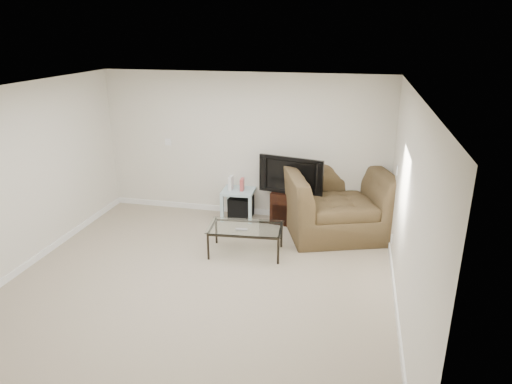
% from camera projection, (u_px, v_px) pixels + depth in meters
% --- Properties ---
extents(floor, '(5.00, 5.00, 0.00)m').
position_uv_depth(floor, '(199.00, 283.00, 6.00)').
color(floor, tan).
rests_on(floor, ground).
extents(ceiling, '(5.00, 5.00, 0.00)m').
position_uv_depth(ceiling, '(190.00, 91.00, 5.16)').
color(ceiling, white).
rests_on(ceiling, ground).
extents(wall_back, '(5.00, 0.02, 2.50)m').
position_uv_depth(wall_back, '(244.00, 146.00, 7.88)').
color(wall_back, silver).
rests_on(wall_back, ground).
extents(wall_left, '(0.02, 5.00, 2.50)m').
position_uv_depth(wall_left, '(18.00, 180.00, 6.09)').
color(wall_left, silver).
rests_on(wall_left, ground).
extents(wall_right, '(0.02, 5.00, 2.50)m').
position_uv_depth(wall_right, '(408.00, 211.00, 5.07)').
color(wall_right, silver).
rests_on(wall_right, ground).
extents(plate_back, '(0.12, 0.02, 0.12)m').
position_uv_depth(plate_back, '(168.00, 142.00, 8.15)').
color(plate_back, white).
rests_on(plate_back, wall_back).
extents(plate_right_switch, '(0.02, 0.09, 0.13)m').
position_uv_depth(plate_right_switch, '(397.00, 170.00, 6.54)').
color(plate_right_switch, white).
rests_on(plate_right_switch, wall_right).
extents(plate_right_outlet, '(0.02, 0.08, 0.12)m').
position_uv_depth(plate_right_outlet, '(392.00, 239.00, 6.58)').
color(plate_right_outlet, white).
rests_on(plate_right_outlet, wall_right).
extents(tv_stand, '(0.73, 0.55, 0.56)m').
position_uv_depth(tv_stand, '(292.00, 207.00, 7.82)').
color(tv_stand, black).
rests_on(tv_stand, floor).
extents(dvd_player, '(0.43, 0.33, 0.06)m').
position_uv_depth(dvd_player, '(292.00, 197.00, 7.72)').
color(dvd_player, black).
rests_on(dvd_player, tv_stand).
extents(television, '(1.05, 0.42, 0.64)m').
position_uv_depth(television, '(293.00, 174.00, 7.59)').
color(television, black).
rests_on(television, tv_stand).
extents(side_table, '(0.57, 0.57, 0.53)m').
position_uv_depth(side_table, '(239.00, 204.00, 8.02)').
color(side_table, silver).
rests_on(side_table, floor).
extents(subwoofer, '(0.40, 0.40, 0.38)m').
position_uv_depth(subwoofer, '(241.00, 207.00, 8.06)').
color(subwoofer, black).
rests_on(subwoofer, floor).
extents(game_console, '(0.06, 0.18, 0.24)m').
position_uv_depth(game_console, '(231.00, 183.00, 7.89)').
color(game_console, white).
rests_on(game_console, side_table).
extents(game_case, '(0.06, 0.16, 0.21)m').
position_uv_depth(game_case, '(242.00, 184.00, 7.86)').
color(game_case, '#CC4C4C').
rests_on(game_case, side_table).
extents(recliner, '(1.87, 1.52, 1.41)m').
position_uv_depth(recliner, '(337.00, 191.00, 7.31)').
color(recliner, '#4C2F1C').
rests_on(recliner, floor).
extents(coffee_table, '(1.14, 0.70, 0.43)m').
position_uv_depth(coffee_table, '(246.00, 240.00, 6.75)').
color(coffee_table, black).
rests_on(coffee_table, floor).
extents(remote, '(0.17, 0.06, 0.02)m').
position_uv_depth(remote, '(241.00, 229.00, 6.57)').
color(remote, '#B2B2B7').
rests_on(remote, coffee_table).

